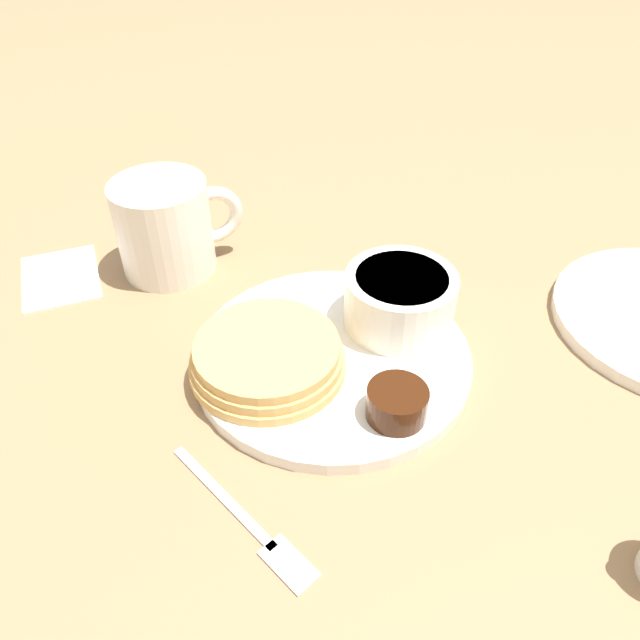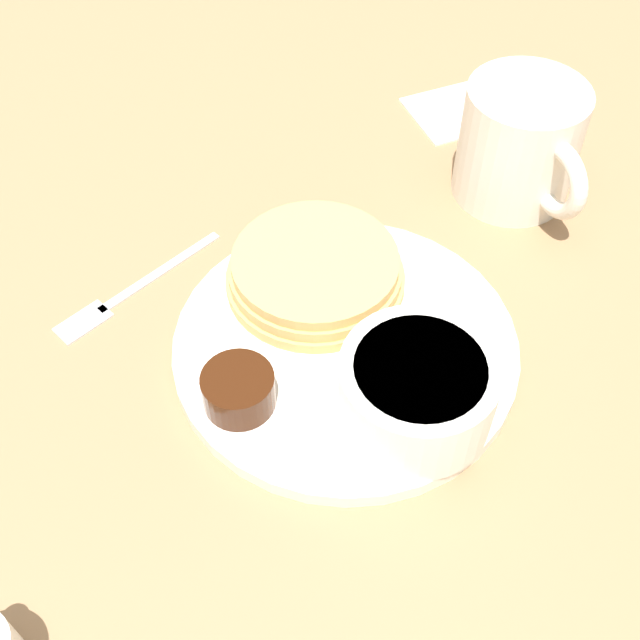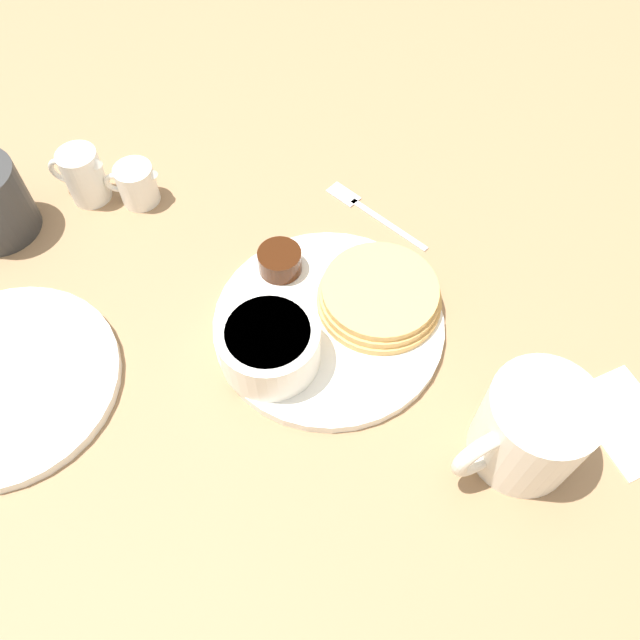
{
  "view_description": "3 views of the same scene",
  "coord_description": "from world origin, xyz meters",
  "px_view_note": "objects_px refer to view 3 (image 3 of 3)",
  "views": [
    {
      "loc": [
        0.36,
        -0.14,
        0.38
      ],
      "look_at": [
        -0.02,
        -0.01,
        0.04
      ],
      "focal_mm": 35.0,
      "sensor_mm": 36.0,
      "label": 1
    },
    {
      "loc": [
        0.14,
        0.31,
        0.45
      ],
      "look_at": [
        0.01,
        -0.02,
        0.02
      ],
      "focal_mm": 45.0,
      "sensor_mm": 36.0,
      "label": 2
    },
    {
      "loc": [
        -0.32,
        0.15,
        0.55
      ],
      "look_at": [
        -0.02,
        0.02,
        0.05
      ],
      "focal_mm": 35.0,
      "sensor_mm": 36.0,
      "label": 3
    }
  ],
  "objects_px": {
    "creamer_pitcher_near": "(136,184)",
    "fork": "(365,209)",
    "coffee_mug": "(529,429)",
    "creamer_pitcher_far": "(83,175)",
    "bowl": "(269,344)",
    "plate": "(329,324)"
  },
  "relations": [
    {
      "from": "bowl",
      "to": "creamer_pitcher_near",
      "type": "bearing_deg",
      "value": 13.06
    },
    {
      "from": "creamer_pitcher_near",
      "to": "creamer_pitcher_far",
      "type": "bearing_deg",
      "value": 61.77
    },
    {
      "from": "coffee_mug",
      "to": "fork",
      "type": "xyz_separation_m",
      "value": [
        0.33,
        -0.0,
        -0.05
      ]
    },
    {
      "from": "creamer_pitcher_far",
      "to": "fork",
      "type": "height_order",
      "value": "creamer_pitcher_far"
    },
    {
      "from": "creamer_pitcher_near",
      "to": "fork",
      "type": "relative_size",
      "value": 0.45
    },
    {
      "from": "coffee_mug",
      "to": "bowl",
      "type": "bearing_deg",
      "value": 45.02
    },
    {
      "from": "creamer_pitcher_near",
      "to": "bowl",
      "type": "bearing_deg",
      "value": -166.94
    },
    {
      "from": "plate",
      "to": "creamer_pitcher_near",
      "type": "relative_size",
      "value": 3.84
    },
    {
      "from": "fork",
      "to": "creamer_pitcher_near",
      "type": "bearing_deg",
      "value": 63.07
    },
    {
      "from": "creamer_pitcher_near",
      "to": "fork",
      "type": "xyz_separation_m",
      "value": [
        -0.12,
        -0.24,
        -0.02
      ]
    },
    {
      "from": "coffee_mug",
      "to": "creamer_pitcher_far",
      "type": "relative_size",
      "value": 1.89
    },
    {
      "from": "bowl",
      "to": "creamer_pitcher_far",
      "type": "xyz_separation_m",
      "value": [
        0.3,
        0.12,
        -0.01
      ]
    },
    {
      "from": "bowl",
      "to": "creamer_pitcher_near",
      "type": "xyz_separation_m",
      "value": [
        0.27,
        0.06,
        -0.01
      ]
    },
    {
      "from": "creamer_pitcher_far",
      "to": "bowl",
      "type": "bearing_deg",
      "value": -158.86
    },
    {
      "from": "plate",
      "to": "fork",
      "type": "height_order",
      "value": "plate"
    },
    {
      "from": "plate",
      "to": "creamer_pitcher_far",
      "type": "bearing_deg",
      "value": 33.33
    },
    {
      "from": "bowl",
      "to": "creamer_pitcher_far",
      "type": "relative_size",
      "value": 1.43
    },
    {
      "from": "coffee_mug",
      "to": "creamer_pitcher_near",
      "type": "height_order",
      "value": "coffee_mug"
    },
    {
      "from": "coffee_mug",
      "to": "creamer_pitcher_far",
      "type": "xyz_separation_m",
      "value": [
        0.48,
        0.29,
        -0.01
      ]
    },
    {
      "from": "fork",
      "to": "creamer_pitcher_far",
      "type": "bearing_deg",
      "value": 62.83
    },
    {
      "from": "fork",
      "to": "plate",
      "type": "bearing_deg",
      "value": 141.43
    },
    {
      "from": "bowl",
      "to": "fork",
      "type": "relative_size",
      "value": 0.71
    }
  ]
}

